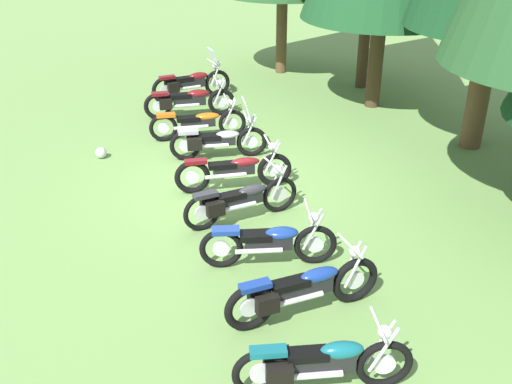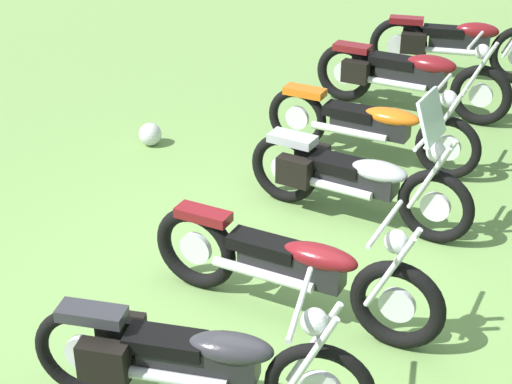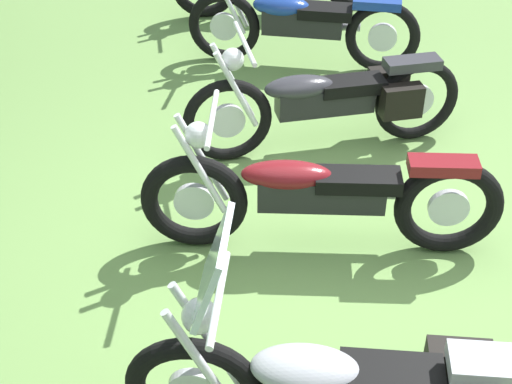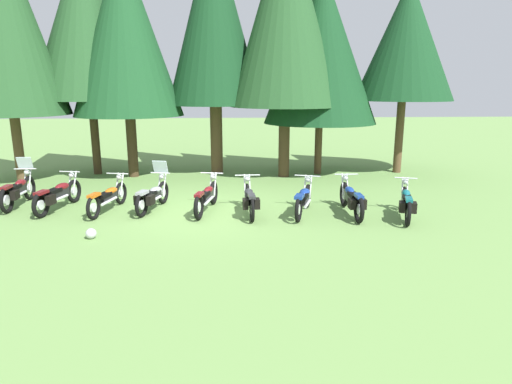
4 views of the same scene
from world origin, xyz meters
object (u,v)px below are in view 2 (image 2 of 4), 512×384
at_px(motorcycle_1, 408,75).
at_px(motorcycle_2, 372,125).
at_px(motorcycle_4, 293,267).
at_px(dropped_helmet, 150,134).
at_px(motorcycle_0, 457,42).
at_px(motorcycle_5, 191,359).
at_px(motorcycle_3, 354,176).

bearing_deg(motorcycle_1, motorcycle_2, -86.52).
xyz_separation_m(motorcycle_4, dropped_helmet, (-2.63, -2.19, -0.31)).
bearing_deg(dropped_helmet, motorcycle_0, 133.98).
distance_m(motorcycle_2, motorcycle_5, 4.07).
xyz_separation_m(motorcycle_0, motorcycle_3, (4.07, -0.72, -0.04)).
height_order(motorcycle_1, motorcycle_5, motorcycle_1).
bearing_deg(motorcycle_0, dropped_helmet, -137.10).
bearing_deg(motorcycle_4, motorcycle_0, 92.77).
xyz_separation_m(motorcycle_3, motorcycle_5, (2.78, -0.60, -0.01)).
bearing_deg(motorcycle_4, motorcycle_2, 98.07).
relative_size(motorcycle_1, motorcycle_5, 1.05).
height_order(motorcycle_4, dropped_helmet, motorcycle_4).
bearing_deg(motorcycle_0, motorcycle_5, -102.01).
xyz_separation_m(motorcycle_0, motorcycle_1, (1.33, -0.50, -0.03)).
height_order(motorcycle_0, motorcycle_1, motorcycle_0).
relative_size(motorcycle_0, motorcycle_3, 1.09).
distance_m(motorcycle_0, dropped_helmet, 4.35).
distance_m(motorcycle_4, motorcycle_5, 1.27).
bearing_deg(motorcycle_3, motorcycle_0, 94.93).
bearing_deg(dropped_helmet, motorcycle_2, 94.55).
bearing_deg(motorcycle_1, motorcycle_5, -86.38).
bearing_deg(motorcycle_3, motorcycle_5, -87.27).
height_order(motorcycle_0, dropped_helmet, motorcycle_0).
relative_size(motorcycle_0, motorcycle_2, 1.01).
distance_m(motorcycle_4, dropped_helmet, 3.44).
bearing_deg(motorcycle_2, motorcycle_4, -81.61).
bearing_deg(motorcycle_3, motorcycle_1, 100.47).
distance_m(motorcycle_1, dropped_helmet, 3.13).
xyz_separation_m(motorcycle_5, dropped_helmet, (-3.84, -1.80, -0.32)).
bearing_deg(motorcycle_4, motorcycle_1, 96.50).
distance_m(motorcycle_1, motorcycle_4, 4.34).
bearing_deg(dropped_helmet, motorcycle_5, 25.13).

